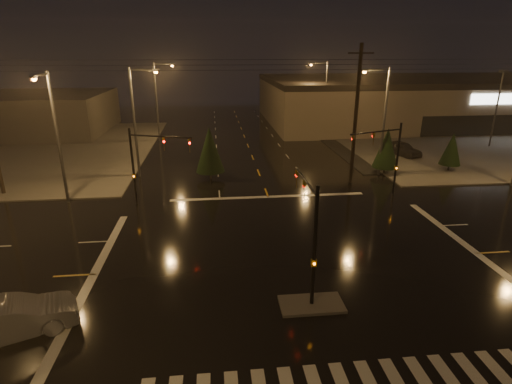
# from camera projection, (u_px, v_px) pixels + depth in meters

# --- Properties ---
(ground) EXTENTS (140.00, 140.00, 0.00)m
(ground) POSITION_uv_depth(u_px,v_px,m) (295.00, 263.00, 22.59)
(ground) COLOR black
(ground) RESTS_ON ground
(sidewalk_ne) EXTENTS (36.00, 36.00, 0.12)m
(sidewalk_ne) POSITION_uv_depth(u_px,v_px,m) (469.00, 140.00, 53.72)
(sidewalk_ne) COLOR #4C4943
(sidewalk_ne) RESTS_ON ground
(median_island) EXTENTS (3.00, 1.60, 0.15)m
(median_island) POSITION_uv_depth(u_px,v_px,m) (311.00, 304.00, 18.82)
(median_island) COLOR #4C4943
(median_island) RESTS_ON ground
(stop_bar_far) EXTENTS (16.00, 0.50, 0.01)m
(stop_bar_far) POSITION_uv_depth(u_px,v_px,m) (268.00, 197.00, 32.90)
(stop_bar_far) COLOR beige
(stop_bar_far) RESTS_ON ground
(retail_building) EXTENTS (60.20, 28.30, 7.20)m
(retail_building) POSITION_uv_depth(u_px,v_px,m) (444.00, 98.00, 67.95)
(retail_building) COLOR #6C634D
(retail_building) RESTS_ON ground
(signal_mast_median) EXTENTS (0.25, 4.59, 6.00)m
(signal_mast_median) POSITION_uv_depth(u_px,v_px,m) (310.00, 225.00, 18.46)
(signal_mast_median) COLOR black
(signal_mast_median) RESTS_ON ground
(signal_mast_ne) EXTENTS (4.84, 1.86, 6.00)m
(signal_mast_ne) POSITION_uv_depth(u_px,v_px,m) (388.00, 152.00, 31.79)
(signal_mast_ne) COLOR black
(signal_mast_ne) RESTS_ON ground
(signal_mast_nw) EXTENTS (4.84, 1.86, 6.00)m
(signal_mast_nw) POSITION_uv_depth(u_px,v_px,m) (145.00, 158.00, 29.87)
(signal_mast_nw) COLOR black
(signal_mast_nw) RESTS_ON ground
(streetlight_1) EXTENTS (2.77, 0.32, 10.00)m
(streetlight_1) POSITION_uv_depth(u_px,v_px,m) (137.00, 115.00, 36.39)
(streetlight_1) COLOR #38383A
(streetlight_1) RESTS_ON ground
(streetlight_2) EXTENTS (2.77, 0.32, 10.00)m
(streetlight_2) POSITION_uv_depth(u_px,v_px,m) (159.00, 97.00, 51.39)
(streetlight_2) COLOR #38383A
(streetlight_2) RESTS_ON ground
(streetlight_3) EXTENTS (2.77, 0.32, 10.00)m
(streetlight_3) POSITION_uv_depth(u_px,v_px,m) (382.00, 115.00, 36.78)
(streetlight_3) COLOR #38383A
(streetlight_3) RESTS_ON ground
(streetlight_4) EXTENTS (2.77, 0.32, 10.00)m
(streetlight_4) POSITION_uv_depth(u_px,v_px,m) (324.00, 93.00, 55.53)
(streetlight_4) COLOR #38383A
(streetlight_4) RESTS_ON ground
(streetlight_5) EXTENTS (0.32, 2.77, 10.00)m
(streetlight_5) POSITION_uv_depth(u_px,v_px,m) (55.00, 130.00, 29.52)
(streetlight_5) COLOR #38383A
(streetlight_5) RESTS_ON ground
(utility_pole_1) EXTENTS (2.20, 0.32, 12.00)m
(utility_pole_1) POSITION_uv_depth(u_px,v_px,m) (356.00, 115.00, 34.48)
(utility_pole_1) COLOR black
(utility_pole_1) RESTS_ON ground
(conifer_0) EXTENTS (2.44, 2.44, 4.51)m
(conifer_0) POSITION_uv_depth(u_px,v_px,m) (387.00, 148.00, 38.15)
(conifer_0) COLOR black
(conifer_0) RESTS_ON ground
(conifer_1) EXTENTS (2.04, 2.04, 3.88)m
(conifer_1) POSITION_uv_depth(u_px,v_px,m) (452.00, 149.00, 39.18)
(conifer_1) COLOR black
(conifer_1) RESTS_ON ground
(conifer_3) EXTENTS (2.67, 2.67, 4.87)m
(conifer_3) POSITION_uv_depth(u_px,v_px,m) (210.00, 150.00, 36.72)
(conifer_3) COLOR black
(conifer_3) RESTS_ON ground
(car_parked) EXTENTS (3.65, 5.21, 1.65)m
(car_parked) POSITION_uv_depth(u_px,v_px,m) (402.00, 149.00, 45.61)
(car_parked) COLOR black
(car_parked) RESTS_ON ground
(car_crossing) EXTENTS (5.37, 3.64, 1.68)m
(car_crossing) POSITION_uv_depth(u_px,v_px,m) (11.00, 319.00, 16.57)
(car_crossing) COLOR #595A61
(car_crossing) RESTS_ON ground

